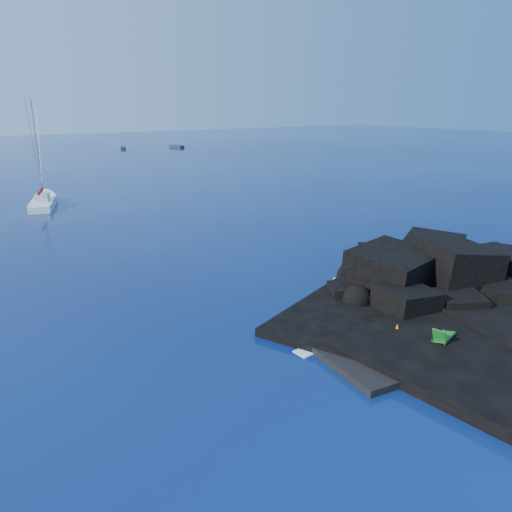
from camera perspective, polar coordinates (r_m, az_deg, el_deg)
The scene contains 11 objects.
ground at distance 23.93m, azimuth 9.43°, elevation -13.55°, with size 400.00×400.00×0.00m, color #030E38.
headland at distance 34.82m, azimuth 22.03°, elevation -4.55°, with size 24.00×24.00×3.60m, color black, non-canonical shape.
beach at distance 27.15m, azimuth 15.84°, elevation -10.08°, with size 8.50×6.00×0.70m, color black.
surf_foam at distance 30.24m, azimuth 10.04°, elevation -6.77°, with size 10.00×8.00×0.06m, color white, non-canonical shape.
sailboat at distance 66.26m, azimuth -23.10°, elevation 5.22°, with size 2.53×12.08×12.66m, color white, non-canonical shape.
deck_chair at distance 27.29m, azimuth 20.74°, elevation -8.19°, with size 1.77×0.77×1.22m, color #197421, non-canonical shape.
towel at distance 27.97m, azimuth 20.00°, elevation -8.81°, with size 1.67×0.79×0.04m, color silver.
sunbather at distance 27.91m, azimuth 20.03°, elevation -8.56°, with size 1.59×0.42×0.23m, color tan, non-canonical shape.
marker_cone at distance 27.81m, azimuth 15.83°, elevation -7.99°, with size 0.35×0.35×0.54m, color orange.
distant_boat_a at distance 144.10m, azimuth -14.93°, elevation 11.75°, with size 1.40×4.49×0.60m, color #2A2A30.
distant_boat_b at distance 145.43m, azimuth -9.06°, elevation 12.14°, with size 1.49×4.80×0.64m, color #2A2B2F.
Camera 1 is at (-14.34, -14.84, 12.12)m, focal length 35.00 mm.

